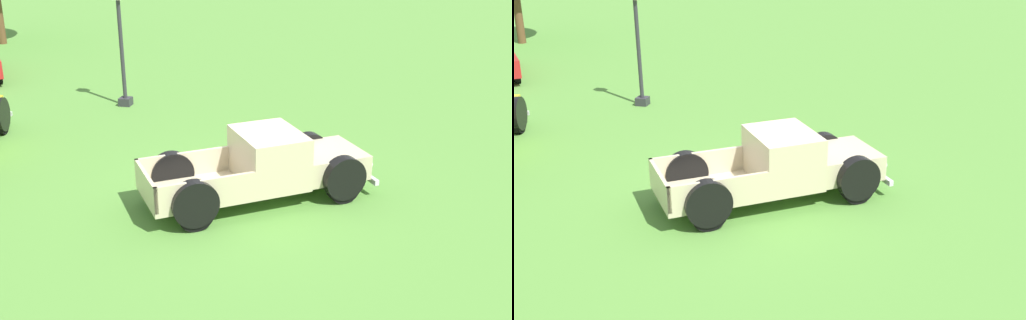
{
  "view_description": "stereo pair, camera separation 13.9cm",
  "coord_description": "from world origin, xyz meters",
  "views": [
    {
      "loc": [
        -12.18,
        -2.73,
        5.69
      ],
      "look_at": [
        -0.28,
        -0.39,
        0.9
      ],
      "focal_mm": 44.5,
      "sensor_mm": 36.0,
      "label": 1
    },
    {
      "loc": [
        -12.15,
        -2.87,
        5.69
      ],
      "look_at": [
        -0.28,
        -0.39,
        0.9
      ],
      "focal_mm": 44.5,
      "sensor_mm": 36.0,
      "label": 2
    }
  ],
  "objects": [
    {
      "name": "ground_plane",
      "position": [
        0.0,
        0.0,
        0.0
      ],
      "size": [
        80.0,
        80.0,
        0.0
      ],
      "primitive_type": "plane",
      "color": "#548C38"
    },
    {
      "name": "pickup_truck_foreground",
      "position": [
        -0.09,
        -0.68,
        0.7
      ],
      "size": [
        4.06,
        4.93,
        1.47
      ],
      "color": "#C6B793",
      "rests_on": "ground_plane"
    },
    {
      "name": "lamp_post_near",
      "position": [
        5.74,
        4.95,
        1.93
      ],
      "size": [
        0.36,
        0.36,
        3.67
      ],
      "color": "#2D2D33",
      "rests_on": "ground_plane"
    }
  ]
}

